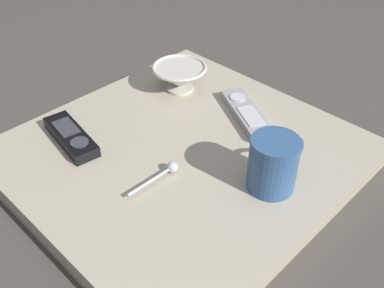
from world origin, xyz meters
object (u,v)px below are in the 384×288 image
teaspoon (167,171)px  tv_remote_near (246,113)px  coffee_mug (274,164)px  cereal_bowl (180,76)px  tv_remote_far (71,137)px

teaspoon → tv_remote_near: bearing=-176.4°
coffee_mug → teaspoon: (0.12, -0.16, -0.04)m
cereal_bowl → tv_remote_far: cereal_bowl is taller
coffee_mug → tv_remote_far: 0.42m
tv_remote_near → tv_remote_far: bearing=-32.0°
cereal_bowl → tv_remote_far: bearing=-2.2°
coffee_mug → tv_remote_far: bearing=-63.9°
tv_remote_near → tv_remote_far: 0.38m
coffee_mug → tv_remote_near: size_ratio=0.64×
teaspoon → tv_remote_near: teaspoon is taller
cereal_bowl → teaspoon: size_ratio=1.11×
cereal_bowl → tv_remote_near: bearing=96.4°
tv_remote_near → tv_remote_far: (0.32, -0.20, 0.00)m
teaspoon → cereal_bowl: bearing=-138.7°
coffee_mug → tv_remote_near: 0.23m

